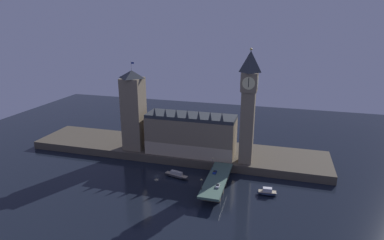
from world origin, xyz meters
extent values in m
plane|color=black|center=(0.00, 0.00, 0.00)|extent=(400.00, 400.00, 0.00)
cube|color=#4C4438|center=(0.00, 39.00, 2.80)|extent=(220.00, 42.00, 5.60)
cube|color=#7F7056|center=(14.32, 30.71, 18.56)|extent=(62.25, 20.43, 25.92)
cube|color=tan|center=(14.32, 20.38, 10.27)|extent=(62.25, 0.20, 9.33)
cube|color=#2D3338|center=(14.32, 30.71, 32.72)|extent=(62.25, 18.80, 2.40)
cone|color=#2D3338|center=(-9.02, 22.03, 36.77)|extent=(2.40, 2.40, 5.70)
cone|color=#2D3338|center=(-1.24, 22.03, 36.77)|extent=(2.40, 2.40, 5.70)
cone|color=#2D3338|center=(6.54, 22.03, 36.77)|extent=(2.40, 2.40, 5.70)
cone|color=#2D3338|center=(14.32, 22.03, 36.77)|extent=(2.40, 2.40, 5.70)
cone|color=#2D3338|center=(22.10, 22.03, 36.77)|extent=(2.40, 2.40, 5.70)
cone|color=#2D3338|center=(29.89, 22.03, 36.77)|extent=(2.40, 2.40, 5.70)
cone|color=#2D3338|center=(37.67, 22.03, 36.77)|extent=(2.40, 2.40, 5.70)
cube|color=#7F7056|center=(53.64, 25.72, 29.66)|extent=(8.44, 8.44, 48.12)
cube|color=#7F7056|center=(53.64, 25.72, 59.67)|extent=(9.96, 9.96, 11.90)
cylinder|color=beige|center=(53.64, 20.62, 59.67)|extent=(7.88, 0.25, 7.88)
cylinder|color=beige|center=(53.64, 30.82, 59.67)|extent=(7.88, 0.25, 7.88)
cylinder|color=beige|center=(58.75, 25.72, 59.67)|extent=(0.25, 7.88, 7.88)
cylinder|color=beige|center=(48.54, 25.72, 59.67)|extent=(0.25, 7.88, 7.88)
cube|color=black|center=(53.64, 20.43, 60.26)|extent=(0.36, 0.10, 5.91)
pyramid|color=#2D3338|center=(53.64, 25.72, 72.19)|extent=(9.96, 9.96, 13.15)
sphere|color=gold|center=(53.64, 25.72, 79.57)|extent=(1.60, 1.60, 1.60)
cube|color=#7F7056|center=(-27.88, 28.60, 31.74)|extent=(14.19, 14.19, 52.27)
pyramid|color=#2D3338|center=(-27.88, 28.60, 60.55)|extent=(14.48, 14.48, 5.35)
cylinder|color=#99999E|center=(-27.88, 28.60, 66.23)|extent=(0.24, 0.24, 6.00)
cube|color=navy|center=(-26.78, 28.60, 68.33)|extent=(2.00, 0.08, 1.20)
cube|color=#476656|center=(40.42, -5.00, 5.84)|extent=(11.93, 46.00, 1.40)
cube|color=#4C4438|center=(40.42, -18.80, 2.57)|extent=(10.14, 3.20, 5.14)
cube|color=#4C4438|center=(40.42, -9.60, 2.57)|extent=(10.14, 3.20, 5.14)
cube|color=#4C4438|center=(40.42, -0.40, 2.57)|extent=(10.14, 3.20, 5.14)
cube|color=#4C4438|center=(40.42, 8.80, 2.57)|extent=(10.14, 3.20, 5.14)
cube|color=navy|center=(37.79, 1.66, 7.11)|extent=(1.93, 4.04, 0.79)
cube|color=black|center=(37.79, 1.66, 7.73)|extent=(1.58, 1.82, 0.45)
cylinder|color=black|center=(36.88, 2.91, 6.86)|extent=(0.22, 0.64, 0.64)
cylinder|color=black|center=(38.71, 2.91, 6.86)|extent=(0.22, 0.64, 0.64)
cylinder|color=black|center=(36.88, 0.41, 6.86)|extent=(0.22, 0.64, 0.64)
cylinder|color=black|center=(38.71, 0.41, 6.86)|extent=(0.22, 0.64, 0.64)
cube|color=white|center=(43.04, -14.85, 7.19)|extent=(1.91, 3.91, 0.95)
cube|color=black|center=(43.04, -14.85, 7.88)|extent=(1.57, 1.76, 0.45)
cylinder|color=black|center=(43.95, -16.06, 6.86)|extent=(0.22, 0.64, 0.64)
cylinder|color=black|center=(42.13, -16.06, 6.86)|extent=(0.22, 0.64, 0.64)
cylinder|color=black|center=(43.95, -13.63, 6.86)|extent=(0.22, 0.64, 0.64)
cylinder|color=black|center=(42.13, -13.63, 6.86)|extent=(0.22, 0.64, 0.64)
cylinder|color=black|center=(35.17, -20.80, 6.95)|extent=(0.28, 0.28, 0.83)
cylinder|color=black|center=(35.17, -20.80, 7.71)|extent=(0.38, 0.38, 0.69)
sphere|color=tan|center=(35.17, -20.80, 8.17)|extent=(0.22, 0.22, 0.22)
cylinder|color=black|center=(35.17, 5.23, 6.96)|extent=(0.28, 0.28, 0.85)
cylinder|color=navy|center=(35.17, 5.23, 7.74)|extent=(0.38, 0.38, 0.71)
sphere|color=tan|center=(35.17, 5.23, 8.20)|extent=(0.23, 0.23, 0.23)
cylinder|color=#2D3333|center=(34.77, -19.72, 6.79)|extent=(0.56, 0.56, 0.50)
cylinder|color=#2D3333|center=(34.77, -19.72, 9.53)|extent=(0.18, 0.18, 5.00)
sphere|color=#F9E5A3|center=(34.77, -19.72, 12.58)|extent=(0.60, 0.60, 0.60)
sphere|color=#F9E5A3|center=(34.32, -19.72, 12.23)|extent=(0.44, 0.44, 0.44)
sphere|color=#F9E5A3|center=(35.22, -19.72, 12.23)|extent=(0.44, 0.44, 0.44)
cylinder|color=#2D3333|center=(34.77, 9.72, 6.79)|extent=(0.56, 0.56, 0.50)
cylinder|color=#2D3333|center=(34.77, 9.72, 9.67)|extent=(0.18, 0.18, 5.27)
sphere|color=#F9E5A3|center=(34.77, 9.72, 12.85)|extent=(0.60, 0.60, 0.60)
sphere|color=#F9E5A3|center=(34.32, 9.72, 12.50)|extent=(0.44, 0.44, 0.44)
sphere|color=#F9E5A3|center=(35.22, 9.72, 12.50)|extent=(0.44, 0.44, 0.44)
ellipsoid|color=#28282D|center=(12.97, 1.86, 1.06)|extent=(18.08, 7.87, 2.11)
cube|color=tan|center=(12.97, 1.86, 2.02)|extent=(15.84, 6.63, 0.24)
cube|color=#B7B2A8|center=(12.97, 1.86, 3.19)|extent=(8.29, 4.16, 2.11)
ellipsoid|color=#1E2842|center=(70.01, -4.37, 1.10)|extent=(11.69, 5.44, 2.19)
cube|color=tan|center=(70.01, -4.37, 2.09)|extent=(10.26, 4.44, 0.24)
cube|color=silver|center=(70.01, -4.37, 3.31)|extent=(5.33, 3.19, 2.19)
camera|label=1|loc=(72.99, -173.71, 95.30)|focal=30.00mm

